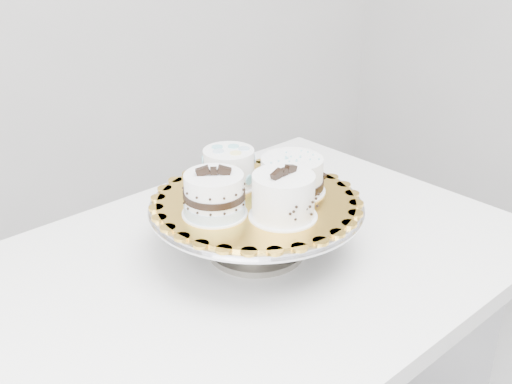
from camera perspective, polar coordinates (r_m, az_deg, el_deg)
table at (r=1.22m, az=-1.87°, el=-9.95°), size 1.21×0.89×0.75m
cake_stand at (r=1.17m, az=0.03°, el=-2.35°), size 0.39×0.39×0.11m
cake_board at (r=1.16m, az=0.03°, el=-0.79°), size 0.43×0.43×0.01m
cake_swirl at (r=1.08m, az=2.44°, el=-0.46°), size 0.13×0.13×0.09m
cake_banded at (r=1.09m, az=-3.73°, el=-0.36°), size 0.14×0.14×0.09m
cake_dots at (r=1.20m, az=-2.43°, el=2.22°), size 0.12×0.12×0.07m
cake_ribbon at (r=1.18m, az=3.24°, el=1.44°), size 0.14×0.13×0.07m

